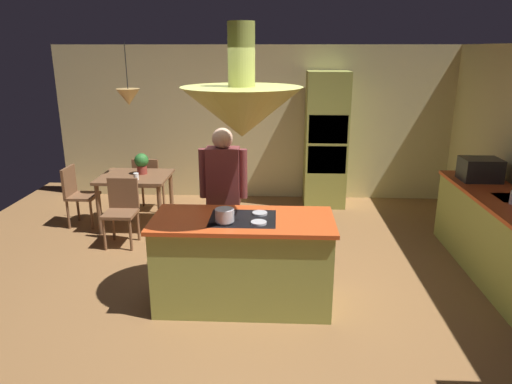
# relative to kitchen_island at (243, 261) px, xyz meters

# --- Properties ---
(ground) EXTENTS (8.16, 8.16, 0.00)m
(ground) POSITION_rel_kitchen_island_xyz_m (0.00, 0.20, -0.46)
(ground) COLOR olive
(wall_back) EXTENTS (6.80, 0.10, 2.55)m
(wall_back) POSITION_rel_kitchen_island_xyz_m (0.00, 3.65, 0.81)
(wall_back) COLOR beige
(wall_back) RESTS_ON ground
(kitchen_island) EXTENTS (1.77, 0.80, 0.93)m
(kitchen_island) POSITION_rel_kitchen_island_xyz_m (0.00, 0.00, 0.00)
(kitchen_island) COLOR #A0A84C
(kitchen_island) RESTS_ON ground
(counter_run_right) EXTENTS (0.73, 2.38, 0.91)m
(counter_run_right) POSITION_rel_kitchen_island_xyz_m (2.84, 0.80, 0.00)
(counter_run_right) COLOR #A0A84C
(counter_run_right) RESTS_ON ground
(oven_tower) EXTENTS (0.66, 0.62, 2.16)m
(oven_tower) POSITION_rel_kitchen_island_xyz_m (1.10, 3.24, 0.62)
(oven_tower) COLOR #A0A84C
(oven_tower) RESTS_ON ground
(dining_table) EXTENTS (0.97, 0.83, 0.76)m
(dining_table) POSITION_rel_kitchen_island_xyz_m (-1.70, 2.10, 0.19)
(dining_table) COLOR brown
(dining_table) RESTS_ON ground
(person_at_island) EXTENTS (0.53, 0.23, 1.68)m
(person_at_island) POSITION_rel_kitchen_island_xyz_m (-0.26, 0.67, 0.51)
(person_at_island) COLOR tan
(person_at_island) RESTS_ON ground
(range_hood) EXTENTS (1.10, 1.10, 1.00)m
(range_hood) POSITION_rel_kitchen_island_xyz_m (0.00, -0.00, 1.51)
(range_hood) COLOR #A0A84C
(pendant_light_over_table) EXTENTS (0.32, 0.32, 0.82)m
(pendant_light_over_table) POSITION_rel_kitchen_island_xyz_m (-1.70, 2.10, 1.40)
(pendant_light_over_table) COLOR #E0B266
(chair_facing_island) EXTENTS (0.40, 0.40, 0.87)m
(chair_facing_island) POSITION_rel_kitchen_island_xyz_m (-1.70, 1.46, 0.04)
(chair_facing_island) COLOR brown
(chair_facing_island) RESTS_ON ground
(chair_by_back_wall) EXTENTS (0.40, 0.40, 0.87)m
(chair_by_back_wall) POSITION_rel_kitchen_island_xyz_m (-1.70, 2.74, 0.04)
(chair_by_back_wall) COLOR brown
(chair_by_back_wall) RESTS_ON ground
(chair_at_corner) EXTENTS (0.40, 0.40, 0.87)m
(chair_at_corner) POSITION_rel_kitchen_island_xyz_m (-2.57, 2.10, 0.04)
(chair_at_corner) COLOR brown
(chair_at_corner) RESTS_ON ground
(potted_plant_on_table) EXTENTS (0.20, 0.20, 0.30)m
(potted_plant_on_table) POSITION_rel_kitchen_island_xyz_m (-1.62, 2.20, 0.47)
(potted_plant_on_table) COLOR #99382D
(potted_plant_on_table) RESTS_ON dining_table
(cup_on_table) EXTENTS (0.07, 0.07, 0.09)m
(cup_on_table) POSITION_rel_kitchen_island_xyz_m (-1.61, 1.89, 0.34)
(cup_on_table) COLOR white
(cup_on_table) RESTS_ON dining_table
(microwave_on_counter) EXTENTS (0.46, 0.36, 0.28)m
(microwave_on_counter) POSITION_rel_kitchen_island_xyz_m (2.84, 1.50, 0.59)
(microwave_on_counter) COLOR #232326
(microwave_on_counter) RESTS_ON counter_run_right
(cooking_pot_on_cooktop) EXTENTS (0.18, 0.18, 0.12)m
(cooking_pot_on_cooktop) POSITION_rel_kitchen_island_xyz_m (-0.16, -0.13, 0.53)
(cooking_pot_on_cooktop) COLOR #B2B2B7
(cooking_pot_on_cooktop) RESTS_ON kitchen_island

